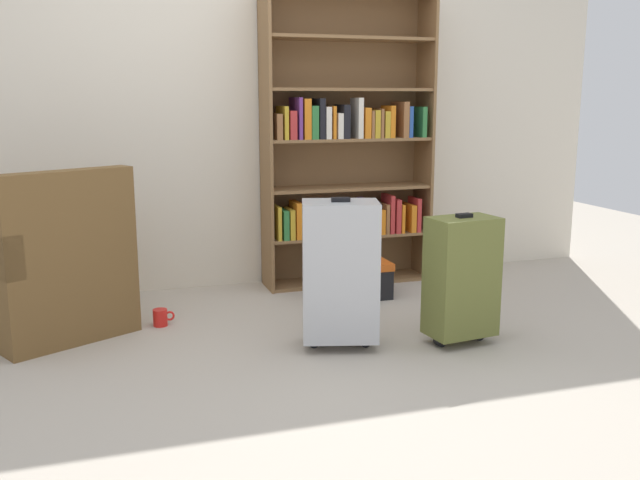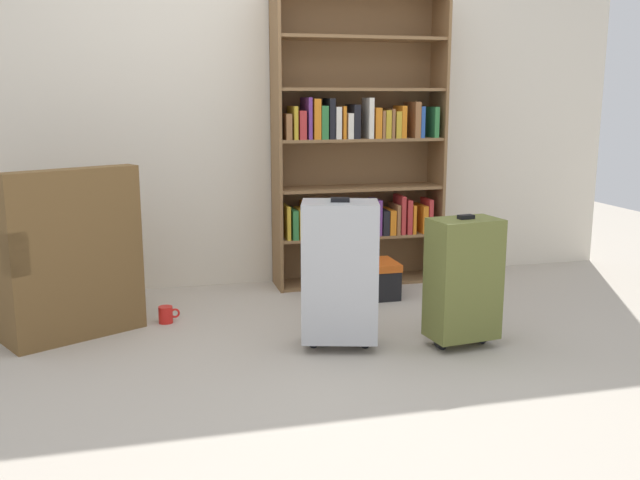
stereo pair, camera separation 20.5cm
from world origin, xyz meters
TOP-DOWN VIEW (x-y plane):
  - ground_plane at (0.00, 0.00)m, footprint 9.35×9.35m
  - back_wall at (0.00, 1.69)m, footprint 5.34×0.10m
  - bookshelf at (0.70, 1.49)m, footprint 1.14×0.30m
  - armchair at (-1.17, 0.94)m, footprint 0.95×0.95m
  - mug at (-0.60, 0.88)m, footprint 0.12×0.08m
  - storage_box at (0.66, 1.09)m, footprint 0.38×0.29m
  - suitcase_silver at (0.24, 0.26)m, footprint 0.43×0.35m
  - suitcase_olive at (0.85, 0.12)m, footprint 0.37×0.26m

SIDE VIEW (x-z plane):
  - ground_plane at x=0.00m, z-range 0.00..0.00m
  - mug at x=-0.60m, z-range 0.00..0.10m
  - storage_box at x=0.66m, z-range 0.01..0.24m
  - armchair at x=-1.17m, z-range -0.13..0.77m
  - suitcase_olive at x=0.85m, z-range 0.01..0.70m
  - suitcase_silver at x=0.24m, z-range 0.01..0.79m
  - bookshelf at x=0.70m, z-range -0.07..1.87m
  - back_wall at x=0.00m, z-range 0.00..2.60m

